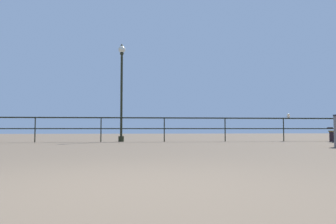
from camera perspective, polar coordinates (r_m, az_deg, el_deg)
name	(u,v)px	position (r m, az deg, el deg)	size (l,w,h in m)	color
ground_plane	(117,191)	(2.71, -9.37, -14.16)	(60.00, 60.00, 0.00)	brown
pier_railing	(133,123)	(12.36, -6.46, -2.08)	(22.47, 0.05, 0.98)	black
lamppost_center	(122,84)	(12.72, -8.53, 5.11)	(0.29, 0.29, 3.99)	black
seagull_on_rail	(288,116)	(13.85, 21.27, -0.66)	(0.24, 0.36, 0.18)	silver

